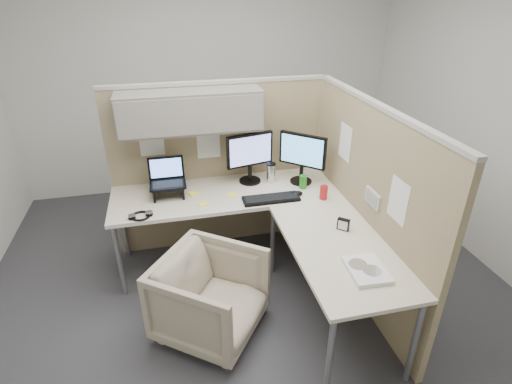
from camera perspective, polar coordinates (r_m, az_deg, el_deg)
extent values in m
plane|color=#313135|center=(3.54, -0.67, -14.34)|extent=(4.50, 4.50, 0.00)
cube|color=#9D8B67|center=(3.84, -5.15, 3.40)|extent=(2.00, 0.05, 1.60)
cube|color=#A8A399|center=(3.58, -5.71, 15.37)|extent=(2.00, 0.06, 0.03)
cube|color=slate|center=(3.46, -9.38, 11.38)|extent=(1.20, 0.34, 0.34)
cube|color=gray|center=(3.29, -9.11, 10.57)|extent=(1.18, 0.01, 0.30)
plane|color=white|center=(3.66, -14.72, 7.26)|extent=(0.26, 0.00, 0.26)
plane|color=white|center=(3.70, -6.81, 7.04)|extent=(0.26, 0.00, 0.26)
cube|color=#9D8B67|center=(3.27, 15.23, -2.05)|extent=(0.05, 2.00, 1.60)
cube|color=#A8A399|center=(2.97, 17.18, 11.76)|extent=(0.06, 2.00, 0.03)
cube|color=#A8A399|center=(4.08, 8.90, 4.69)|extent=(0.06, 0.06, 1.60)
cube|color=silver|center=(3.07, 16.38, -0.86)|extent=(0.02, 0.20, 0.12)
cube|color=gray|center=(3.06, 16.15, -0.88)|extent=(0.00, 0.16, 0.09)
plane|color=white|center=(3.42, 12.62, 6.97)|extent=(0.00, 0.26, 0.26)
plane|color=white|center=(2.79, 19.64, -1.17)|extent=(0.00, 0.26, 0.26)
cube|color=beige|center=(3.55, -4.21, -0.18)|extent=(2.00, 0.68, 0.03)
cube|color=beige|center=(2.91, 11.75, -7.69)|extent=(0.68, 1.30, 0.03)
cube|color=white|center=(3.26, -3.23, -2.87)|extent=(2.00, 0.02, 0.03)
cylinder|color=gray|center=(3.50, -18.90, -9.29)|extent=(0.04, 0.04, 0.70)
cylinder|color=gray|center=(3.98, -18.38, -4.38)|extent=(0.04, 0.04, 0.70)
cylinder|color=gray|center=(2.65, 10.44, -22.44)|extent=(0.04, 0.04, 0.70)
cylinder|color=gray|center=(2.89, 21.74, -19.26)|extent=(0.04, 0.04, 0.70)
cylinder|color=gray|center=(3.56, 2.37, -6.89)|extent=(0.04, 0.04, 0.70)
imported|color=#C0B298|center=(3.03, -6.54, -14.14)|extent=(0.93, 0.94, 0.71)
cylinder|color=black|center=(3.72, -0.87, 1.63)|extent=(0.20, 0.20, 0.02)
cylinder|color=black|center=(3.68, -0.88, 2.79)|extent=(0.04, 0.04, 0.15)
cube|color=black|center=(3.59, -0.90, 6.05)|extent=(0.44, 0.13, 0.30)
cube|color=#8796EA|center=(3.58, -0.76, 5.94)|extent=(0.39, 0.09, 0.26)
cylinder|color=black|center=(3.73, 6.42, 1.56)|extent=(0.20, 0.20, 0.02)
cylinder|color=black|center=(3.70, 6.49, 2.72)|extent=(0.04, 0.04, 0.15)
cube|color=black|center=(3.61, 6.68, 5.96)|extent=(0.34, 0.33, 0.30)
cube|color=#56ABEA|center=(3.59, 6.55, 5.86)|extent=(0.29, 0.28, 0.26)
cube|color=black|center=(3.49, -12.46, 0.84)|extent=(0.27, 0.21, 0.01)
cube|color=black|center=(3.52, -14.34, -0.05)|extent=(0.02, 0.20, 0.11)
cube|color=black|center=(3.52, -10.43, 0.37)|extent=(0.02, 0.20, 0.11)
cube|color=black|center=(3.49, -12.49, 1.06)|extent=(0.30, 0.21, 0.02)
cube|color=black|center=(3.56, -12.73, 3.45)|extent=(0.30, 0.05, 0.19)
cube|color=#598CF2|center=(3.55, -12.73, 3.37)|extent=(0.27, 0.04, 0.16)
cube|color=black|center=(3.40, 2.16, -0.97)|extent=(0.48, 0.16, 0.02)
ellipsoid|color=black|center=(3.48, 5.83, -0.22)|extent=(0.11, 0.08, 0.04)
cylinder|color=silver|center=(3.68, 2.15, 2.71)|extent=(0.08, 0.08, 0.17)
cylinder|color=black|center=(3.65, 2.18, 4.02)|extent=(0.09, 0.09, 0.01)
cylinder|color=#B21E1E|center=(3.44, 9.63, -0.08)|extent=(0.07, 0.07, 0.12)
cylinder|color=#268C1E|center=(3.60, 6.74, 1.45)|extent=(0.07, 0.07, 0.12)
cube|color=#F3FA41|center=(3.48, -3.43, -0.38)|extent=(0.09, 0.09, 0.01)
cube|color=#F3FA41|center=(3.36, -7.57, -1.69)|extent=(0.09, 0.09, 0.01)
cube|color=#F3FA41|center=(3.54, -8.95, -0.23)|extent=(0.10, 0.10, 0.01)
torus|color=black|center=(3.28, -16.15, -3.30)|extent=(0.17, 0.17, 0.02)
cylinder|color=black|center=(3.28, -17.32, -3.42)|extent=(0.06, 0.06, 0.03)
cylinder|color=black|center=(3.28, -15.01, -3.00)|extent=(0.06, 0.06, 0.03)
cube|color=white|center=(2.69, 15.54, -10.69)|extent=(0.25, 0.31, 0.03)
cylinder|color=silver|center=(2.67, 16.27, -10.71)|extent=(0.12, 0.12, 0.00)
cylinder|color=silver|center=(2.69, 14.34, -9.92)|extent=(0.12, 0.12, 0.00)
cube|color=black|center=(3.05, 12.38, -4.53)|extent=(0.09, 0.09, 0.09)
cube|color=white|center=(3.04, 12.28, -4.70)|extent=(0.06, 0.05, 0.07)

